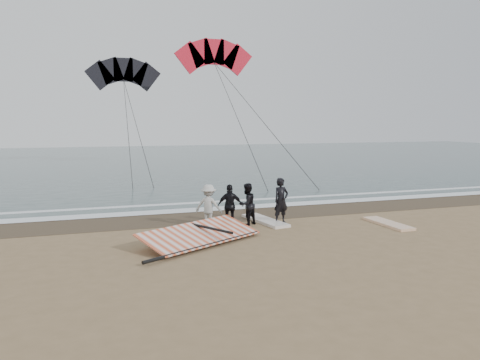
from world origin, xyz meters
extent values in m
plane|color=#8C704C|center=(0.00, 0.00, 0.00)|extent=(120.00, 120.00, 0.00)
cube|color=#233838|center=(0.00, 33.00, 0.01)|extent=(120.00, 54.00, 0.02)
cube|color=#4C3D2B|center=(0.00, 4.50, 0.01)|extent=(120.00, 2.80, 0.01)
cube|color=white|center=(0.00, 5.90, 0.03)|extent=(120.00, 0.90, 0.01)
cube|color=white|center=(0.00, 7.60, 0.03)|extent=(120.00, 0.45, 0.01)
imported|color=black|center=(0.36, 2.44, 0.84)|extent=(0.69, 0.54, 1.69)
cube|color=silver|center=(3.97, 1.00, 0.05)|extent=(0.69, 2.27, 0.09)
cube|color=silver|center=(-0.11, 2.86, 0.05)|extent=(1.07, 2.55, 0.10)
imported|color=black|center=(-0.93, 2.58, 0.76)|extent=(0.93, 0.87, 1.53)
imported|color=black|center=(-1.63, 2.38, 0.77)|extent=(0.96, 0.54, 1.54)
imported|color=beige|center=(-2.33, 2.68, 0.76)|extent=(1.14, 0.99, 1.53)
cube|color=black|center=(-3.33, 1.22, 0.05)|extent=(2.64, 1.85, 0.10)
cube|color=#E45026|center=(-3.13, 0.62, 0.30)|extent=(4.14, 3.21, 0.41)
cylinder|color=black|center=(-3.13, -0.16, 0.11)|extent=(4.00, 2.28, 0.10)
cylinder|color=black|center=(-2.83, 0.62, 0.45)|extent=(1.02, 1.75, 0.08)
cylinder|color=#262626|center=(3.21, 16.79, 4.25)|extent=(0.04, 0.04, 16.34)
cylinder|color=#262626|center=(4.60, 16.52, 4.25)|extent=(0.04, 0.04, 16.88)
cylinder|color=#262626|center=(-3.53, 20.70, 3.71)|extent=(0.04, 0.04, 17.95)
cylinder|color=#262626|center=(-2.94, 20.90, 3.71)|extent=(0.04, 0.04, 17.55)
camera|label=1|loc=(-6.40, -13.14, 3.72)|focal=35.00mm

